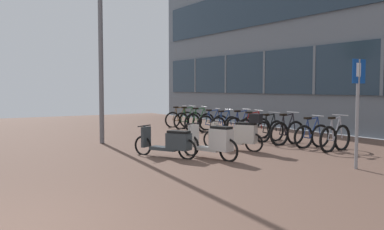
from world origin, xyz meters
The scene contains 17 objects.
ground centered at (1.43, 0.00, -0.02)m, with size 21.00×40.00×0.13m.
bicycle_rack_00 centered at (8.76, 2.52, 0.35)m, with size 1.36×0.48×1.00m.
bicycle_rack_01 centered at (8.76, 3.32, 0.33)m, with size 1.29×0.48×0.94m.
bicycle_rack_02 centered at (8.59, 4.12, 0.35)m, with size 1.39×0.48×1.01m.
bicycle_rack_03 centered at (8.62, 4.92, 0.34)m, with size 1.31×0.48×0.96m.
bicycle_rack_04 centered at (8.63, 5.72, 0.35)m, with size 1.40×0.48×0.99m.
bicycle_rack_05 centered at (8.77, 6.51, 0.35)m, with size 1.38×0.48×0.99m.
bicycle_rack_06 centered at (8.64, 7.31, 0.33)m, with size 1.27×0.48×0.94m.
bicycle_rack_07 centered at (8.67, 8.11, 0.33)m, with size 1.29×0.47×0.94m.
bicycle_rack_08 centered at (8.58, 8.91, 0.34)m, with size 1.36×0.48×0.98m.
bicycle_rack_09 centered at (8.53, 9.71, 0.35)m, with size 1.39×0.48×0.99m.
bicycle_rack_10 centered at (8.61, 10.51, 0.34)m, with size 1.35×0.48×0.97m.
scooter_near centered at (4.50, 3.95, 0.37)m, with size 0.98×1.62×0.78m.
scooter_mid centered at (6.67, 3.95, 0.46)m, with size 1.02×1.60×1.03m.
scooter_far centered at (5.28, 3.21, 0.42)m, with size 0.71×1.71×0.84m.
parking_sign centered at (7.12, 0.66, 1.42)m, with size 0.40×0.07×2.28m.
lamp_post centered at (4.00, 7.33, 3.61)m, with size 0.20×0.52×6.57m.
Camera 1 is at (-0.32, -4.77, 1.70)m, focal length 38.69 mm.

